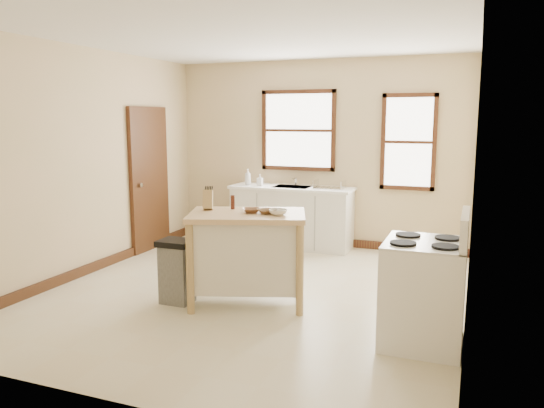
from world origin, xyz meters
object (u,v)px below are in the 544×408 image
(trash_bin, at_px, (177,271))
(dish_rack, at_px, (330,185))
(pepper_grinder, at_px, (233,202))
(bowl_c, at_px, (278,212))
(soap_bottle_b, at_px, (260,180))
(bowl_b, at_px, (267,211))
(knife_block, at_px, (208,200))
(gas_stove, at_px, (424,278))
(soap_bottle_a, at_px, (248,177))
(kitchen_island, at_px, (248,258))
(bowl_a, at_px, (252,211))

(trash_bin, bearing_deg, dish_rack, 71.77)
(pepper_grinder, relative_size, bowl_c, 0.82)
(soap_bottle_b, xyz_separation_m, bowl_b, (1.08, -2.43, -0.01))
(knife_block, bearing_deg, trash_bin, -152.67)
(soap_bottle_b, relative_size, knife_block, 0.88)
(gas_stove, bearing_deg, soap_bottle_a, 135.44)
(kitchen_island, height_order, bowl_a, bowl_a)
(soap_bottle_a, height_order, dish_rack, soap_bottle_a)
(kitchen_island, height_order, knife_block, knife_block)
(soap_bottle_a, relative_size, pepper_grinder, 1.65)
(bowl_c, relative_size, trash_bin, 0.27)
(kitchen_island, bearing_deg, bowl_a, 10.24)
(dish_rack, bearing_deg, kitchen_island, -92.09)
(kitchen_island, bearing_deg, pepper_grinder, 128.89)
(bowl_a, distance_m, trash_bin, 1.03)
(knife_block, bearing_deg, dish_rack, 53.69)
(dish_rack, height_order, trash_bin, dish_rack)
(kitchen_island, relative_size, bowl_c, 6.53)
(kitchen_island, xyz_separation_m, bowl_b, (0.21, 0.03, 0.51))
(bowl_b, bearing_deg, knife_block, -178.64)
(trash_bin, bearing_deg, bowl_c, 13.72)
(bowl_a, bearing_deg, dish_rack, 86.25)
(bowl_b, distance_m, gas_stove, 1.71)
(soap_bottle_b, relative_size, kitchen_island, 0.15)
(pepper_grinder, bearing_deg, trash_bin, -139.45)
(knife_block, distance_m, bowl_b, 0.67)
(soap_bottle_b, height_order, gas_stove, gas_stove)
(pepper_grinder, relative_size, gas_stove, 0.13)
(soap_bottle_a, bearing_deg, kitchen_island, -78.09)
(soap_bottle_a, relative_size, dish_rack, 0.57)
(bowl_a, relative_size, gas_stove, 0.16)
(knife_block, xyz_separation_m, pepper_grinder, (0.23, 0.13, -0.02))
(knife_block, relative_size, bowl_c, 1.10)
(soap_bottle_b, bearing_deg, knife_block, -83.83)
(kitchen_island, xyz_separation_m, bowl_c, (0.34, 0.00, 0.51))
(kitchen_island, distance_m, bowl_b, 0.55)
(bowl_a, distance_m, bowl_b, 0.17)
(kitchen_island, xyz_separation_m, bowl_a, (0.04, 0.02, 0.51))
(knife_block, distance_m, gas_stove, 2.37)
(kitchen_island, distance_m, pepper_grinder, 0.63)
(pepper_grinder, bearing_deg, kitchen_island, -32.20)
(dish_rack, height_order, bowl_a, dish_rack)
(pepper_grinder, height_order, bowl_a, pepper_grinder)
(kitchen_island, height_order, bowl_c, bowl_c)
(gas_stove, bearing_deg, bowl_a, 167.32)
(bowl_a, bearing_deg, soap_bottle_a, 114.53)
(knife_block, relative_size, pepper_grinder, 1.33)
(pepper_grinder, xyz_separation_m, bowl_c, (0.57, -0.15, -0.05))
(knife_block, bearing_deg, gas_stove, -31.23)
(soap_bottle_b, bearing_deg, bowl_b, -69.41)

